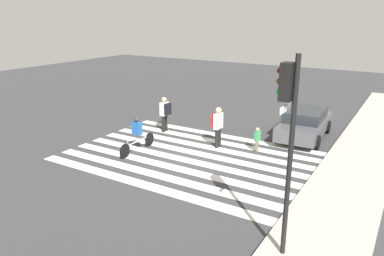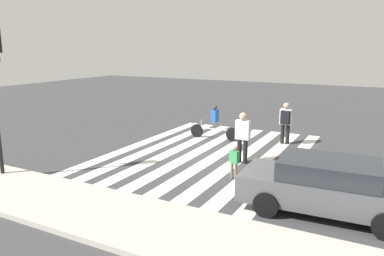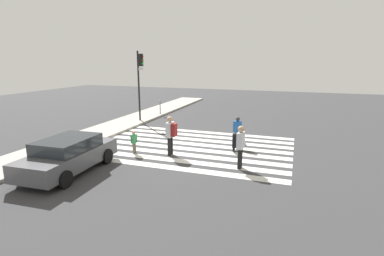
{
  "view_description": "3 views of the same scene",
  "coord_description": "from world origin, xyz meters",
  "px_view_note": "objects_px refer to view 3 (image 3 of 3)",
  "views": [
    {
      "loc": [
        12.6,
        7.81,
        5.78
      ],
      "look_at": [
        -0.35,
        -0.09,
        1.14
      ],
      "focal_mm": 35.0,
      "sensor_mm": 36.0,
      "label": 1
    },
    {
      "loc": [
        -6.12,
        12.87,
        4.15
      ],
      "look_at": [
        0.43,
        0.5,
        1.08
      ],
      "focal_mm": 35.0,
      "sensor_mm": 36.0,
      "label": 2
    },
    {
      "loc": [
        -14.06,
        -4.93,
        4.42
      ],
      "look_at": [
        -0.69,
        -0.25,
        1.16
      ],
      "focal_mm": 28.0,
      "sensor_mm": 36.0,
      "label": 3
    }
  ],
  "objects_px": {
    "pedestrian_adult_blue_shirt": "(134,141)",
    "car_parked_far_curb": "(68,155)",
    "parking_meter": "(160,104)",
    "cyclist_near_curb": "(237,131)",
    "pedestrian_adult_yellow_jacket": "(239,144)",
    "pedestrian_adult_tall_backpack": "(171,133)",
    "traffic_light": "(140,73)"
  },
  "relations": [
    {
      "from": "parking_meter",
      "to": "pedestrian_adult_yellow_jacket",
      "type": "height_order",
      "value": "pedestrian_adult_yellow_jacket"
    },
    {
      "from": "pedestrian_adult_blue_shirt",
      "to": "car_parked_far_curb",
      "type": "distance_m",
      "value": 3.24
    },
    {
      "from": "parking_meter",
      "to": "traffic_light",
      "type": "bearing_deg",
      "value": 176.64
    },
    {
      "from": "traffic_light",
      "to": "cyclist_near_curb",
      "type": "height_order",
      "value": "traffic_light"
    },
    {
      "from": "traffic_light",
      "to": "pedestrian_adult_tall_backpack",
      "type": "bearing_deg",
      "value": -141.51
    },
    {
      "from": "pedestrian_adult_tall_backpack",
      "to": "cyclist_near_curb",
      "type": "xyz_separation_m",
      "value": [
        2.35,
        -2.67,
        -0.22
      ]
    },
    {
      "from": "parking_meter",
      "to": "car_parked_far_curb",
      "type": "height_order",
      "value": "car_parked_far_curb"
    },
    {
      "from": "traffic_light",
      "to": "pedestrian_adult_tall_backpack",
      "type": "distance_m",
      "value": 8.39
    },
    {
      "from": "pedestrian_adult_tall_backpack",
      "to": "pedestrian_adult_blue_shirt",
      "type": "height_order",
      "value": "pedestrian_adult_tall_backpack"
    },
    {
      "from": "parking_meter",
      "to": "car_parked_far_curb",
      "type": "distance_m",
      "value": 12.59
    },
    {
      "from": "pedestrian_adult_yellow_jacket",
      "to": "car_parked_far_curb",
      "type": "bearing_deg",
      "value": -61.23
    },
    {
      "from": "pedestrian_adult_tall_backpack",
      "to": "car_parked_far_curb",
      "type": "bearing_deg",
      "value": 138.91
    },
    {
      "from": "cyclist_near_curb",
      "to": "pedestrian_adult_blue_shirt",
      "type": "bearing_deg",
      "value": 119.6
    },
    {
      "from": "parking_meter",
      "to": "cyclist_near_curb",
      "type": "distance_m",
      "value": 10.09
    },
    {
      "from": "traffic_light",
      "to": "cyclist_near_curb",
      "type": "bearing_deg",
      "value": -117.19
    },
    {
      "from": "car_parked_far_curb",
      "to": "pedestrian_adult_blue_shirt",
      "type": "bearing_deg",
      "value": -24.58
    },
    {
      "from": "pedestrian_adult_blue_shirt",
      "to": "cyclist_near_curb",
      "type": "bearing_deg",
      "value": 136.84
    },
    {
      "from": "traffic_light",
      "to": "pedestrian_adult_yellow_jacket",
      "type": "relative_size",
      "value": 2.77
    },
    {
      "from": "pedestrian_adult_blue_shirt",
      "to": "traffic_light",
      "type": "bearing_deg",
      "value": -138.66
    },
    {
      "from": "pedestrian_adult_blue_shirt",
      "to": "cyclist_near_curb",
      "type": "xyz_separation_m",
      "value": [
        2.71,
        -4.44,
        0.24
      ]
    },
    {
      "from": "parking_meter",
      "to": "cyclist_near_curb",
      "type": "xyz_separation_m",
      "value": [
        -6.74,
        -7.51,
        -0.07
      ]
    },
    {
      "from": "pedestrian_adult_yellow_jacket",
      "to": "car_parked_far_curb",
      "type": "relative_size",
      "value": 0.41
    },
    {
      "from": "traffic_light",
      "to": "pedestrian_adult_yellow_jacket",
      "type": "bearing_deg",
      "value": -129.91
    },
    {
      "from": "pedestrian_adult_blue_shirt",
      "to": "pedestrian_adult_yellow_jacket",
      "type": "height_order",
      "value": "pedestrian_adult_yellow_jacket"
    },
    {
      "from": "pedestrian_adult_blue_shirt",
      "to": "pedestrian_adult_yellow_jacket",
      "type": "xyz_separation_m",
      "value": [
        -0.32,
        -5.11,
        0.43
      ]
    },
    {
      "from": "pedestrian_adult_tall_backpack",
      "to": "pedestrian_adult_yellow_jacket",
      "type": "bearing_deg",
      "value": -101.19
    },
    {
      "from": "pedestrian_adult_yellow_jacket",
      "to": "car_parked_far_curb",
      "type": "xyz_separation_m",
      "value": [
        -2.68,
        6.32,
        -0.33
      ]
    },
    {
      "from": "pedestrian_adult_blue_shirt",
      "to": "pedestrian_adult_yellow_jacket",
      "type": "bearing_deg",
      "value": 101.78
    },
    {
      "from": "pedestrian_adult_blue_shirt",
      "to": "car_parked_far_curb",
      "type": "height_order",
      "value": "car_parked_far_curb"
    },
    {
      "from": "pedestrian_adult_blue_shirt",
      "to": "car_parked_far_curb",
      "type": "xyz_separation_m",
      "value": [
        -3.0,
        1.22,
        0.11
      ]
    },
    {
      "from": "traffic_light",
      "to": "parking_meter",
      "type": "height_order",
      "value": "traffic_light"
    },
    {
      "from": "pedestrian_adult_yellow_jacket",
      "to": "pedestrian_adult_tall_backpack",
      "type": "bearing_deg",
      "value": -95.83
    }
  ]
}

